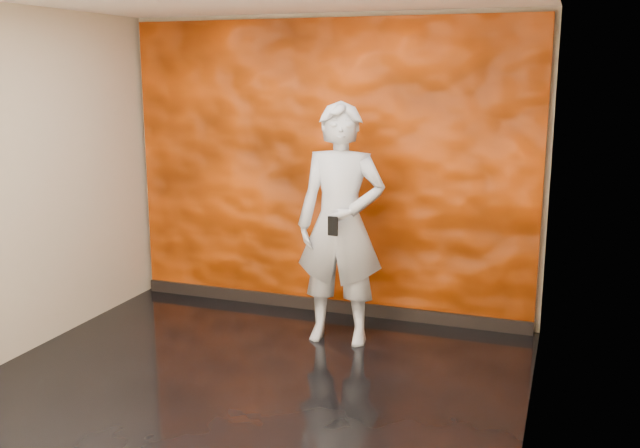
{
  "coord_description": "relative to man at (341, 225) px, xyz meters",
  "views": [
    {
      "loc": [
        2.17,
        -4.31,
        2.29
      ],
      "look_at": [
        0.32,
        0.88,
        1.1
      ],
      "focal_mm": 40.0,
      "sensor_mm": 36.0,
      "label": 1
    }
  ],
  "objects": [
    {
      "name": "baseboard",
      "position": [
        -0.37,
        0.66,
        -0.96
      ],
      "size": [
        3.9,
        0.04,
        0.12
      ],
      "primitive_type": "cube",
      "color": "black",
      "rests_on": "ground"
    },
    {
      "name": "man",
      "position": [
        0.0,
        0.0,
        0.0
      ],
      "size": [
        0.79,
        0.55,
        2.05
      ],
      "primitive_type": "imported",
      "rotation": [
        0.0,
        0.0,
        0.09
      ],
      "color": "#959BA4",
      "rests_on": "ground"
    },
    {
      "name": "feature_wall",
      "position": [
        -0.37,
        0.7,
        0.36
      ],
      "size": [
        3.9,
        0.06,
        2.75
      ],
      "primitive_type": "cube",
      "color": "#F14C05",
      "rests_on": "ground"
    },
    {
      "name": "room",
      "position": [
        -0.37,
        -1.26,
        0.38
      ],
      "size": [
        4.02,
        4.02,
        2.81
      ],
      "color": "black",
      "rests_on": "ground"
    },
    {
      "name": "phone",
      "position": [
        0.02,
        -0.28,
        0.05
      ],
      "size": [
        0.09,
        0.03,
        0.16
      ],
      "primitive_type": "cube",
      "rotation": [
        0.0,
        0.0,
        -0.13
      ],
      "color": "black",
      "rests_on": "man"
    }
  ]
}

